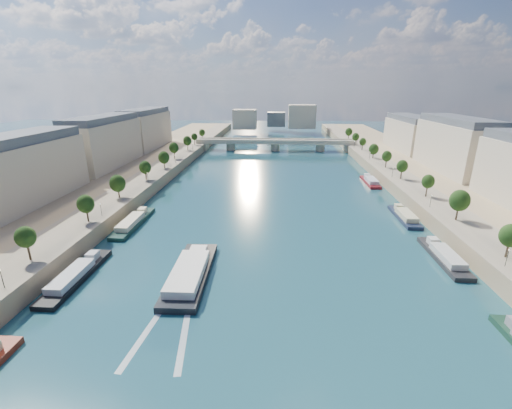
# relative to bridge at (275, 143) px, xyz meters

# --- Properties ---
(ground) EXTENTS (700.00, 700.00, 0.00)m
(ground) POSITION_rel_bridge_xyz_m (0.00, -119.45, -5.08)
(ground) COLOR #0D2B3A
(ground) RESTS_ON ground
(quay_left) EXTENTS (44.00, 520.00, 5.00)m
(quay_left) POSITION_rel_bridge_xyz_m (-72.00, -119.45, -2.58)
(quay_left) COLOR #9E8460
(quay_left) RESTS_ON ground
(quay_right) EXTENTS (44.00, 520.00, 5.00)m
(quay_right) POSITION_rel_bridge_xyz_m (72.00, -119.45, -2.58)
(quay_right) COLOR #9E8460
(quay_right) RESTS_ON ground
(pave_left) EXTENTS (14.00, 520.00, 0.10)m
(pave_left) POSITION_rel_bridge_xyz_m (-57.00, -119.45, -0.03)
(pave_left) COLOR gray
(pave_left) RESTS_ON quay_left
(pave_right) EXTENTS (14.00, 520.00, 0.10)m
(pave_right) POSITION_rel_bridge_xyz_m (57.00, -119.45, -0.03)
(pave_right) COLOR gray
(pave_right) RESTS_ON quay_right
(trees_left) EXTENTS (4.80, 268.80, 8.26)m
(trees_left) POSITION_rel_bridge_xyz_m (-55.00, -117.45, 5.39)
(trees_left) COLOR #382B1E
(trees_left) RESTS_ON ground
(trees_right) EXTENTS (4.80, 268.80, 8.26)m
(trees_right) POSITION_rel_bridge_xyz_m (55.00, -109.45, 5.39)
(trees_right) COLOR #382B1E
(trees_right) RESTS_ON ground
(lamps_left) EXTENTS (0.36, 200.36, 4.28)m
(lamps_left) POSITION_rel_bridge_xyz_m (-52.50, -129.45, 2.70)
(lamps_left) COLOR black
(lamps_left) RESTS_ON ground
(lamps_right) EXTENTS (0.36, 200.36, 4.28)m
(lamps_right) POSITION_rel_bridge_xyz_m (52.50, -114.45, 2.70)
(lamps_right) COLOR black
(lamps_right) RESTS_ON ground
(buildings_left) EXTENTS (16.00, 226.00, 23.20)m
(buildings_left) POSITION_rel_bridge_xyz_m (-85.00, -107.45, 11.37)
(buildings_left) COLOR beige
(buildings_left) RESTS_ON ground
(buildings_right) EXTENTS (16.00, 226.00, 23.20)m
(buildings_right) POSITION_rel_bridge_xyz_m (85.00, -107.45, 11.37)
(buildings_right) COLOR beige
(buildings_right) RESTS_ON ground
(skyline) EXTENTS (79.00, 42.00, 22.00)m
(skyline) POSITION_rel_bridge_xyz_m (3.19, 100.07, 9.57)
(skyline) COLOR beige
(skyline) RESTS_ON ground
(bridge) EXTENTS (112.00, 12.00, 8.15)m
(bridge) POSITION_rel_bridge_xyz_m (0.00, 0.00, 0.00)
(bridge) COLOR #C1B79E
(bridge) RESTS_ON ground
(tour_barge) EXTENTS (9.04, 29.59, 3.99)m
(tour_barge) POSITION_rel_bridge_xyz_m (-18.82, -174.91, -3.94)
(tour_barge) COLOR black
(tour_barge) RESTS_ON ground
(wake) EXTENTS (10.76, 25.99, 0.04)m
(wake) POSITION_rel_bridge_xyz_m (-18.82, -191.46, -5.06)
(wake) COLOR silver
(wake) RESTS_ON ground
(moored_barges_left) EXTENTS (5.00, 124.46, 3.60)m
(moored_barges_left) POSITION_rel_bridge_xyz_m (-45.50, -190.26, -4.24)
(moored_barges_left) COLOR #1B1C3C
(moored_barges_left) RESTS_ON ground
(moored_barges_right) EXTENTS (5.00, 167.01, 3.60)m
(moored_barges_right) POSITION_rel_bridge_xyz_m (45.50, -163.10, -4.24)
(moored_barges_right) COLOR black
(moored_barges_right) RESTS_ON ground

